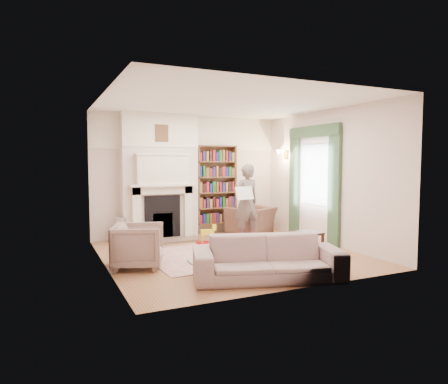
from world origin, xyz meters
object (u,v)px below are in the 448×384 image
paraffin_heater (120,230)px  coffee_table (302,245)px  armchair_left (138,246)px  armchair_reading (251,221)px  sofa (268,258)px  rocking_horse (207,234)px  man_reading (246,202)px  bookcase (216,185)px

paraffin_heater → coffee_table: bearing=-44.0°
coffee_table → paraffin_heater: size_ratio=1.27×
armchair_left → coffee_table: (2.85, -0.52, -0.14)m
coffee_table → armchair_reading: bearing=77.5°
armchair_left → sofa: armchair_left is taller
armchair_reading → sofa: size_ratio=0.46×
paraffin_heater → rocking_horse: size_ratio=1.21×
man_reading → coffee_table: 1.92m
sofa → bookcase: bearing=95.2°
armchair_left → man_reading: man_reading is taller
man_reading → paraffin_heater: bearing=-23.8°
sofa → coffee_table: 1.58m
bookcase → paraffin_heater: bearing=-174.4°
armchair_reading → armchair_left: size_ratio=1.27×
bookcase → armchair_left: 3.48m
armchair_reading → paraffin_heater: size_ratio=1.83×
sofa → coffee_table: sofa is taller
man_reading → coffee_table: (0.18, -1.81, -0.61)m
armchair_reading → sofa: armchair_reading is taller
coffee_table → bookcase: bearing=92.4°
armchair_reading → man_reading: size_ratio=0.60×
armchair_reading → coffee_table: armchair_reading is taller
sofa → coffee_table: (1.27, 0.93, -0.09)m
armchair_left → bookcase: bearing=-25.8°
rocking_horse → coffee_table: bearing=-55.5°
rocking_horse → sofa: bearing=-90.2°
sofa → rocking_horse: sofa is taller
sofa → coffee_table: bearing=53.8°
man_reading → rocking_horse: (-0.92, 0.01, -0.64)m
bookcase → sofa: bearing=-102.4°
paraffin_heater → armchair_reading: bearing=-4.7°
sofa → rocking_horse: 2.76m
paraffin_heater → man_reading: bearing=-18.2°
sofa → man_reading: 3.00m
rocking_horse → armchair_left: bearing=-139.9°
armchair_left → coffee_table: armchair_left is taller
bookcase → armchair_reading: bookcase is taller
armchair_left → coffee_table: 2.90m
armchair_left → paraffin_heater: size_ratio=1.44×
sofa → armchair_reading: bearing=82.9°
man_reading → rocking_horse: size_ratio=3.70×
bookcase → paraffin_heater: bookcase is taller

